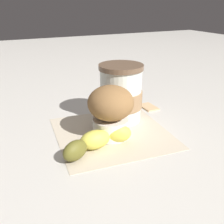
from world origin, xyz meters
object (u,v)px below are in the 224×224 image
(muffin, at_px, (111,110))
(coffee_cup, at_px, (121,94))
(banana, at_px, (97,141))
(sugar_packet, at_px, (149,106))

(muffin, bearing_deg, coffee_cup, 139.30)
(muffin, distance_m, banana, 0.07)
(banana, bearing_deg, coffee_cup, 134.76)
(coffee_cup, height_order, sugar_packet, coffee_cup)
(banana, relative_size, sugar_packet, 2.92)
(coffee_cup, bearing_deg, muffin, -40.70)
(muffin, relative_size, sugar_packet, 2.04)
(muffin, height_order, banana, muffin)
(coffee_cup, distance_m, sugar_packet, 0.12)
(sugar_packet, bearing_deg, muffin, -57.48)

